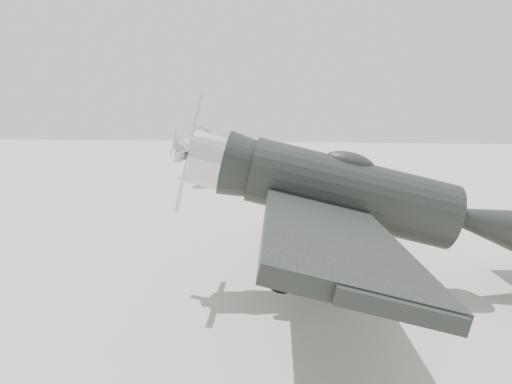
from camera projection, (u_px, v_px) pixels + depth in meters
The scene contains 3 objects.
ground at pixel (197, 259), 14.04m from camera, with size 160.00×160.00×0.00m, color #AFAA9C.
lowwing_monoplane at pixel (370, 199), 11.02m from camera, with size 9.08×12.60×4.04m.
highwing_monoplane at pixel (221, 151), 34.02m from camera, with size 7.39×10.38×2.93m.
Camera 1 is at (4.76, -12.89, 3.84)m, focal length 35.00 mm.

